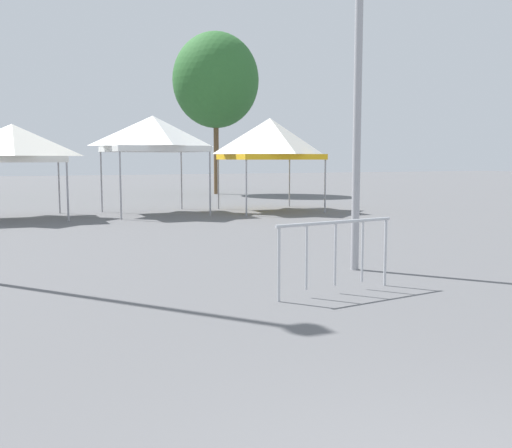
# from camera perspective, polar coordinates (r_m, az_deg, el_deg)

# --- Properties ---
(canopy_tent_behind_left) EXTENTS (3.26, 3.26, 3.07)m
(canopy_tent_behind_left) POSITION_cam_1_polar(r_m,az_deg,el_deg) (21.14, -22.06, 7.11)
(canopy_tent_behind_left) COLOR #9E9EA3
(canopy_tent_behind_left) RESTS_ON ground
(canopy_tent_behind_right) EXTENTS (3.30, 3.30, 3.46)m
(canopy_tent_behind_right) POSITION_cam_1_polar(r_m,az_deg,el_deg) (21.73, -9.73, 8.41)
(canopy_tent_behind_right) COLOR #9E9EA3
(canopy_tent_behind_right) RESTS_ON ground
(canopy_tent_far_left) EXTENTS (3.36, 3.36, 3.46)m
(canopy_tent_far_left) POSITION_cam_1_polar(r_m,az_deg,el_deg) (22.68, 1.32, 8.06)
(canopy_tent_far_left) COLOR #9E9EA3
(canopy_tent_far_left) RESTS_ON ground
(tree_behind_tents_left) EXTENTS (4.69, 4.69, 8.79)m
(tree_behind_tents_left) POSITION_cam_1_polar(r_m,az_deg,el_deg) (33.75, -3.84, 13.41)
(tree_behind_tents_left) COLOR brown
(tree_behind_tents_left) RESTS_ON ground
(crowd_barrier_by_lift) EXTENTS (2.09, 0.33, 1.08)m
(crowd_barrier_by_lift) POSITION_cam_1_polar(r_m,az_deg,el_deg) (8.85, 7.54, -1.75)
(crowd_barrier_by_lift) COLOR #B7BABF
(crowd_barrier_by_lift) RESTS_ON ground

